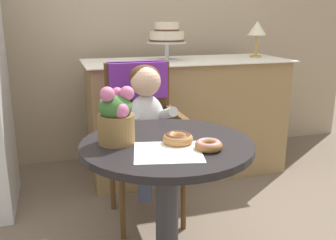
# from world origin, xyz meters

# --- Properties ---
(back_wall) EXTENTS (4.80, 0.10, 2.70)m
(back_wall) POSITION_xyz_m (0.00, 1.85, 1.35)
(back_wall) COLOR tan
(back_wall) RESTS_ON ground
(cafe_table) EXTENTS (0.72, 0.72, 0.72)m
(cafe_table) POSITION_xyz_m (0.00, 0.00, 0.51)
(cafe_table) COLOR black
(cafe_table) RESTS_ON ground
(wicker_chair) EXTENTS (0.42, 0.45, 0.95)m
(wicker_chair) POSITION_xyz_m (0.06, 0.74, 0.64)
(wicker_chair) COLOR brown
(wicker_chair) RESTS_ON ground
(seated_child) EXTENTS (0.27, 0.32, 0.73)m
(seated_child) POSITION_xyz_m (0.06, 0.59, 0.68)
(seated_child) COLOR silver
(seated_child) RESTS_ON ground
(paper_napkin) EXTENTS (0.30, 0.29, 0.00)m
(paper_napkin) POSITION_xyz_m (-0.03, -0.12, 0.72)
(paper_napkin) COLOR white
(paper_napkin) RESTS_ON cafe_table
(donut_front) EXTENTS (0.12, 0.12, 0.04)m
(donut_front) POSITION_xyz_m (0.04, -0.04, 0.74)
(donut_front) COLOR #AD7542
(donut_front) RESTS_ON cafe_table
(donut_mid) EXTENTS (0.11, 0.11, 0.04)m
(donut_mid) POSITION_xyz_m (0.13, -0.14, 0.74)
(donut_mid) COLOR #936033
(donut_mid) RESTS_ON cafe_table
(flower_vase) EXTENTS (0.15, 0.15, 0.24)m
(flower_vase) POSITION_xyz_m (-0.20, 0.04, 0.83)
(flower_vase) COLOR brown
(flower_vase) RESTS_ON cafe_table
(display_counter) EXTENTS (1.56, 0.62, 0.90)m
(display_counter) POSITION_xyz_m (0.55, 1.30, 0.45)
(display_counter) COLOR #93754C
(display_counter) RESTS_ON ground
(tiered_cake_stand) EXTENTS (0.30, 0.30, 0.28)m
(tiered_cake_stand) POSITION_xyz_m (0.39, 1.30, 1.08)
(tiered_cake_stand) COLOR silver
(tiered_cake_stand) RESTS_ON display_counter
(table_lamp) EXTENTS (0.15, 0.15, 0.28)m
(table_lamp) POSITION_xyz_m (1.14, 1.32, 1.12)
(table_lamp) COLOR #B28C47
(table_lamp) RESTS_ON display_counter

